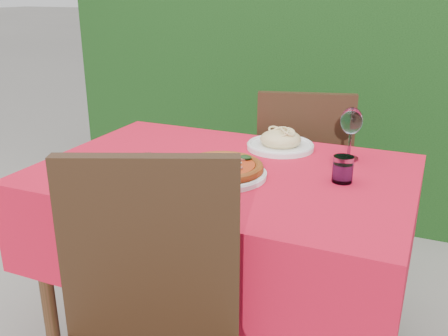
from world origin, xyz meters
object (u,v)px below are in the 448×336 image
at_px(pizza_plate, 221,169).
at_px(pasta_plate, 280,142).
at_px(fork, 145,163).
at_px(water_glass, 343,170).
at_px(chair_far, 303,172).
at_px(wine_glass, 351,123).

bearing_deg(pizza_plate, pasta_plate, 77.02).
relative_size(pasta_plate, fork, 1.27).
bearing_deg(pasta_plate, pizza_plate, -102.98).
bearing_deg(pasta_plate, water_glass, -41.93).
relative_size(chair_far, fork, 4.53).
xyz_separation_m(chair_far, water_glass, (0.29, -0.62, 0.26)).
bearing_deg(pizza_plate, water_glass, 16.72).
relative_size(chair_far, water_glass, 10.73).
distance_m(chair_far, fork, 0.85).
bearing_deg(pasta_plate, wine_glass, -4.75).
bearing_deg(pizza_plate, chair_far, 83.29).
relative_size(pizza_plate, fork, 1.67).
relative_size(pizza_plate, wine_glass, 1.76).
height_order(pasta_plate, wine_glass, wine_glass).
distance_m(wine_glass, fork, 0.74).
distance_m(pizza_plate, water_glass, 0.39).
bearing_deg(wine_glass, pasta_plate, 175.25).
relative_size(chair_far, pizza_plate, 2.72).
xyz_separation_m(chair_far, pizza_plate, (-0.09, -0.74, 0.25)).
xyz_separation_m(water_glass, wine_glass, (-0.02, 0.24, 0.10)).
relative_size(water_glass, fork, 0.42).
xyz_separation_m(wine_glass, fork, (-0.65, -0.34, -0.13)).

